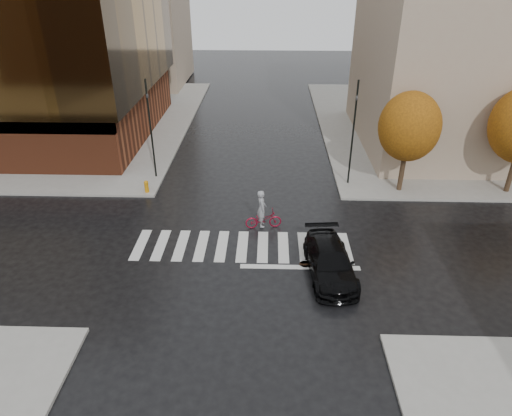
{
  "coord_description": "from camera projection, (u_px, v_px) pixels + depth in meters",
  "views": [
    {
      "loc": [
        1.36,
        -19.93,
        13.57
      ],
      "look_at": [
        0.72,
        1.16,
        2.0
      ],
      "focal_mm": 32.0,
      "sensor_mm": 36.0,
      "label": 1
    }
  ],
  "objects": [
    {
      "name": "crosswalk",
      "position": [
        242.0,
        246.0,
        24.46
      ],
      "size": [
        12.0,
        3.0,
        0.01
      ],
      "primitive_type": "cube",
      "color": "silver",
      "rests_on": "ground"
    },
    {
      "name": "building_ne_tan",
      "position": [
        480.0,
        26.0,
        34.06
      ],
      "size": [
        16.0,
        16.0,
        18.0
      ],
      "primitive_type": "cube",
      "color": "gray",
      "rests_on": "sidewalk_ne"
    },
    {
      "name": "traffic_light_ne",
      "position": [
        354.0,
        127.0,
        29.2
      ],
      "size": [
        0.16,
        0.19,
        6.93
      ],
      "rotation": [
        0.0,
        0.0,
        3.04
      ],
      "color": "black",
      "rests_on": "sidewalk_ne"
    },
    {
      "name": "sidewalk_ne",
      "position": [
        483.0,
        126.0,
        41.83
      ],
      "size": [
        30.0,
        30.0,
        0.15
      ],
      "primitive_type": "cube",
      "color": "gray",
      "rests_on": "ground"
    },
    {
      "name": "manhole",
      "position": [
        305.0,
        264.0,
        23.03
      ],
      "size": [
        0.71,
        0.71,
        0.01
      ],
      "primitive_type": "cylinder",
      "rotation": [
        0.0,
        0.0,
        -0.27
      ],
      "color": "#3D2415",
      "rests_on": "ground"
    },
    {
      "name": "sidewalk_nw",
      "position": [
        33.0,
        121.0,
        42.96
      ],
      "size": [
        30.0,
        30.0,
        0.15
      ],
      "primitive_type": "cube",
      "color": "gray",
      "rests_on": "ground"
    },
    {
      "name": "traffic_light_nw",
      "position": [
        150.0,
        124.0,
        30.2
      ],
      "size": [
        0.2,
        0.18,
        6.74
      ],
      "rotation": [
        0.0,
        0.0,
        -1.3
      ],
      "color": "black",
      "rests_on": "sidewalk_nw"
    },
    {
      "name": "tree_ne_a",
      "position": [
        409.0,
        127.0,
        28.1
      ],
      "size": [
        3.8,
        3.8,
        6.5
      ],
      "color": "black",
      "rests_on": "sidewalk_ne"
    },
    {
      "name": "sedan",
      "position": [
        330.0,
        261.0,
        21.97
      ],
      "size": [
        2.52,
        5.28,
        1.48
      ],
      "primitive_type": "imported",
      "rotation": [
        0.0,
        0.0,
        0.09
      ],
      "color": "black",
      "rests_on": "ground"
    },
    {
      "name": "ground",
      "position": [
        242.0,
        252.0,
        24.03
      ],
      "size": [
        120.0,
        120.0,
        0.0
      ],
      "primitive_type": "plane",
      "color": "black",
      "rests_on": "ground"
    },
    {
      "name": "cyclist",
      "position": [
        263.0,
        215.0,
        25.81
      ],
      "size": [
        2.15,
        1.02,
        2.34
      ],
      "rotation": [
        0.0,
        0.0,
        1.72
      ],
      "color": "maroon",
      "rests_on": "ground"
    },
    {
      "name": "fire_hydrant",
      "position": [
        146.0,
        186.0,
        29.61
      ],
      "size": [
        0.29,
        0.29,
        0.82
      ],
      "color": "#C47C0B",
      "rests_on": "sidewalk_nw"
    }
  ]
}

